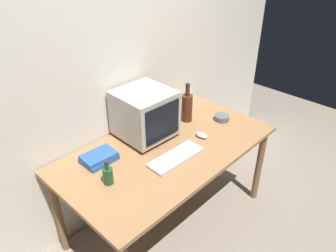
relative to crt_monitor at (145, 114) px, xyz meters
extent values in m
plane|color=gray|center=(0.01, -0.23, -0.94)|extent=(6.00, 6.00, 0.00)
cube|color=silver|center=(0.01, 0.26, 0.31)|extent=(4.00, 0.08, 2.50)
cube|color=#9E7047|center=(0.01, -0.23, -0.21)|extent=(1.61, 0.87, 0.03)
cylinder|color=brown|center=(0.75, -0.60, -0.58)|extent=(0.06, 0.06, 0.72)
cylinder|color=brown|center=(-0.74, 0.14, -0.58)|extent=(0.06, 0.06, 0.72)
cylinder|color=brown|center=(0.75, 0.14, -0.58)|extent=(0.06, 0.06, 0.72)
cube|color=#B2AD9E|center=(0.00, 0.00, -0.18)|extent=(0.29, 0.25, 0.03)
cube|color=#B2AD9E|center=(0.00, 0.00, 0.01)|extent=(0.39, 0.39, 0.34)
cube|color=black|center=(-0.01, -0.19, 0.01)|extent=(0.31, 0.02, 0.27)
cube|color=beige|center=(-0.06, -0.36, -0.18)|extent=(0.42, 0.16, 0.02)
ellipsoid|color=beige|center=(0.28, -0.32, -0.17)|extent=(0.06, 0.10, 0.04)
cylinder|color=#472314|center=(0.40, -0.07, -0.08)|extent=(0.09, 0.09, 0.23)
cylinder|color=#472314|center=(0.40, -0.07, 0.07)|extent=(0.03, 0.03, 0.08)
sphere|color=#262626|center=(0.40, -0.07, 0.12)|extent=(0.04, 0.04, 0.04)
cylinder|color=#1E4C23|center=(-0.53, -0.22, -0.14)|extent=(0.06, 0.06, 0.11)
cylinder|color=#1E4C23|center=(-0.53, -0.22, -0.06)|extent=(0.02, 0.02, 0.04)
sphere|color=#262626|center=(-0.53, -0.22, -0.04)|extent=(0.03, 0.03, 0.03)
cube|color=#28569E|center=(-0.43, 0.00, -0.18)|extent=(0.23, 0.17, 0.03)
cube|color=#28569E|center=(-0.43, 0.00, -0.15)|extent=(0.23, 0.17, 0.03)
cylinder|color=#595B66|center=(0.60, -0.28, -0.17)|extent=(0.12, 0.12, 0.04)
cylinder|color=#B7B2A8|center=(0.51, 0.02, -0.12)|extent=(0.09, 0.09, 0.15)
camera|label=1|loc=(-1.38, -1.56, 1.16)|focal=34.64mm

